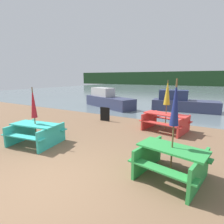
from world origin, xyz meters
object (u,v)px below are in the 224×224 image
object	(u,v)px
picnic_table_green	(171,160)
umbrella_crimson	(33,103)
picnic_table_red	(166,120)
umbrella_navy	(175,105)
boat	(182,103)
picnic_table_teal	(36,132)
signboard	(105,114)
boat_second	(108,100)
umbrella_gold	(167,93)

from	to	relation	value
picnic_table_green	umbrella_crimson	bearing A→B (deg)	-178.16
picnic_table_red	umbrella_crimson	xyz separation A→B (m)	(-3.64, -3.86, 0.99)
picnic_table_red	umbrella_navy	world-z (taller)	umbrella_navy
umbrella_crimson	boat	xyz separation A→B (m)	(3.54, 9.29, -0.92)
picnic_table_teal	umbrella_crimson	world-z (taller)	umbrella_crimson
picnic_table_green	signboard	distance (m)	5.77
boat	signboard	xyz separation A→B (m)	(-3.18, -5.25, -0.16)
signboard	boat_second	bearing A→B (deg)	119.26
signboard	umbrella_navy	bearing A→B (deg)	-42.39
umbrella_crimson	umbrella_gold	size ratio (longest dim) A/B	0.91
boat	boat_second	bearing A→B (deg)	-173.63
boat	signboard	bearing A→B (deg)	-127.38
boat	picnic_table_teal	bearing A→B (deg)	-117.04
picnic_table_green	boat_second	size ratio (longest dim) A/B	0.35
signboard	boat	bearing A→B (deg)	58.79
umbrella_crimson	picnic_table_green	bearing A→B (deg)	1.84
picnic_table_teal	signboard	bearing A→B (deg)	84.87
umbrella_gold	boat	size ratio (longest dim) A/B	0.50
boat_second	umbrella_gold	bearing A→B (deg)	-15.01
boat_second	signboard	distance (m)	4.63
umbrella_crimson	umbrella_gold	world-z (taller)	umbrella_gold
umbrella_crimson	umbrella_navy	xyz separation A→B (m)	(4.63, 0.15, 0.29)
umbrella_navy	boat	distance (m)	9.28
umbrella_navy	boat	world-z (taller)	umbrella_navy
umbrella_navy	umbrella_gold	size ratio (longest dim) A/B	1.04
picnic_table_red	umbrella_gold	bearing A→B (deg)	90.00
picnic_table_teal	signboard	xyz separation A→B (m)	(0.36, 4.04, -0.07)
umbrella_crimson	boat_second	distance (m)	8.35
boat	boat_second	world-z (taller)	boat_second
umbrella_navy	boat_second	bearing A→B (deg)	129.45
picnic_table_teal	umbrella_crimson	distance (m)	1.01
boat	boat_second	distance (m)	5.57
picnic_table_red	boat	xyz separation A→B (m)	(-0.10, 5.42, 0.07)
umbrella_crimson	boat_second	xyz separation A→B (m)	(-1.90, 8.08, -0.90)
umbrella_crimson	signboard	world-z (taller)	umbrella_crimson
picnic_table_red	umbrella_crimson	bearing A→B (deg)	-133.28
picnic_table_red	signboard	world-z (taller)	picnic_table_red
umbrella_navy	boat	xyz separation A→B (m)	(-1.09, 9.14, -1.22)
picnic_table_teal	picnic_table_red	bearing A→B (deg)	46.72
picnic_table_green	boat	size ratio (longest dim) A/B	0.39
picnic_table_red	umbrella_navy	xyz separation A→B (m)	(0.99, -3.72, 1.28)
umbrella_navy	boat_second	world-z (taller)	umbrella_navy
picnic_table_teal	boat_second	world-z (taller)	boat_second
picnic_table_teal	umbrella_crimson	xyz separation A→B (m)	(0.00, 0.00, 1.01)
picnic_table_teal	picnic_table_green	size ratio (longest dim) A/B	1.07
boat_second	picnic_table_red	bearing A→B (deg)	-15.01
picnic_table_teal	umbrella_gold	distance (m)	5.45
picnic_table_teal	boat	bearing A→B (deg)	69.13
picnic_table_red	umbrella_navy	distance (m)	4.05
picnic_table_teal	boat	size ratio (longest dim) A/B	0.42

